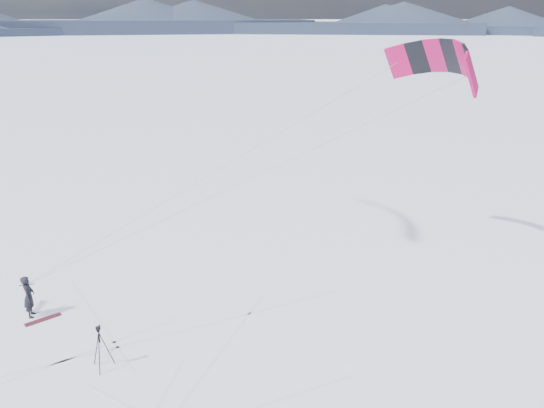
{
  "coord_description": "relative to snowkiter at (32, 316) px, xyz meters",
  "views": [
    {
      "loc": [
        6.2,
        -14.14,
        11.17
      ],
      "look_at": [
        6.77,
        6.12,
        3.81
      ],
      "focal_mm": 35.0,
      "sensor_mm": 36.0,
      "label": 1
    }
  ],
  "objects": [
    {
      "name": "ground",
      "position": [
        2.67,
        -4.07,
        0.0
      ],
      "size": [
        1800.0,
        1800.0,
        0.0
      ],
      "primitive_type": "plane",
      "color": "white"
    },
    {
      "name": "horizon_hills",
      "position": [
        2.67,
        -4.07,
        3.68
      ],
      "size": [
        704.0,
        704.42,
        8.92
      ],
      "color": "#191F30",
      "rests_on": "ground"
    },
    {
      "name": "snow_tracks",
      "position": [
        2.1,
        -4.79,
        0.0
      ],
      "size": [
        17.62,
        14.39,
        0.01
      ],
      "color": "silver",
      "rests_on": "ground"
    },
    {
      "name": "snowkiter",
      "position": [
        0.0,
        0.0,
        0.0
      ],
      "size": [
        0.54,
        0.7,
        1.72
      ],
      "primitive_type": "imported",
      "rotation": [
        0.0,
        0.0,
        1.8
      ],
      "color": "black",
      "rests_on": "ground"
    },
    {
      "name": "snowboard",
      "position": [
        0.53,
        -0.31,
        0.02
      ],
      "size": [
        1.22,
        1.02,
        0.04
      ],
      "primitive_type": "cube",
      "rotation": [
        0.0,
        0.0,
        0.66
      ],
      "color": "maroon",
      "rests_on": "ground"
    },
    {
      "name": "tripod",
      "position": [
        3.64,
        -3.3,
        1.02
      ],
      "size": [
        0.73,
        0.63,
        1.59
      ],
      "rotation": [
        0.0,
        0.0,
        0.53
      ],
      "color": "black",
      "rests_on": "ground"
    },
    {
      "name": "power_kite",
      "position": [
        16.38,
        3.98,
        9.22
      ],
      "size": [
        17.65,
        7.03,
        8.8
      ],
      "color": "#B30A46",
      "rests_on": "ground"
    }
  ]
}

